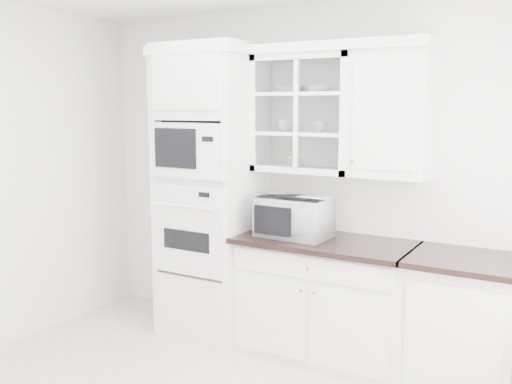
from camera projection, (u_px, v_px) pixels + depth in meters
The scene contains 12 objects.
room_shell at pixel (219, 128), 3.43m from camera, with size 4.00×3.50×2.70m.
oven_column at pixel (211, 192), 4.73m from camera, with size 0.76×0.68×2.40m.
base_cabinet_run at pixel (325, 297), 4.35m from camera, with size 1.32×0.67×0.92m.
extra_base_cabinet at pixel (461, 322), 3.86m from camera, with size 0.72×0.67×0.92m.
upper_cabinet_glass at pixel (305, 114), 4.39m from camera, with size 0.80×0.33×0.90m.
upper_cabinet_solid at pixel (391, 114), 4.05m from camera, with size 0.55×0.33×0.90m, color white.
crown_molding at pixel (292, 50), 4.34m from camera, with size 2.14×0.38×0.07m, color white.
countertop_microwave at pixel (295, 217), 4.35m from camera, with size 0.53×0.44×0.31m, color white.
bowl_a at pixel (290, 89), 4.44m from camera, with size 0.22×0.22×0.05m, color white.
bowl_b at pixel (319, 89), 4.29m from camera, with size 0.17×0.17×0.05m, color white.
cup_a at pixel (285, 126), 4.48m from camera, with size 0.11×0.11×0.09m, color white.
cup_b at pixel (320, 127), 4.35m from camera, with size 0.09×0.09×0.08m, color white.
Camera 1 is at (1.93, -2.43, 1.91)m, focal length 40.00 mm.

